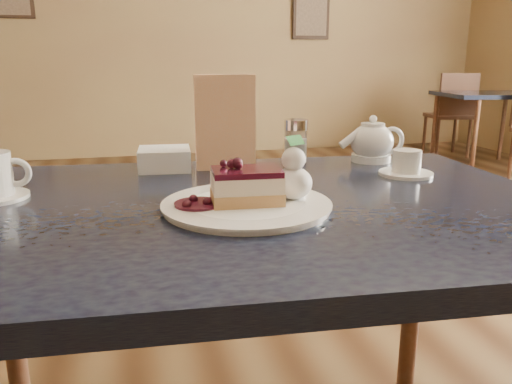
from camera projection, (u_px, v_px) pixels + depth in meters
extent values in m
cube|color=#987E4B|center=(157.00, 21.00, 5.52)|extent=(8.00, 0.02, 3.00)
cube|color=black|center=(311.00, 15.00, 5.91)|extent=(0.45, 0.03, 0.55)
cube|color=#19212F|center=(243.00, 212.00, 0.98)|extent=(1.35, 0.96, 0.04)
cylinder|color=#462D1D|center=(12.00, 326.00, 1.34)|extent=(0.05, 0.05, 0.76)
cylinder|color=#462D1D|center=(413.00, 293.00, 1.52)|extent=(0.05, 0.05, 0.76)
cylinder|color=white|center=(247.00, 206.00, 0.92)|extent=(0.31, 0.31, 0.01)
cube|color=tan|center=(247.00, 196.00, 0.92)|extent=(0.14, 0.10, 0.02)
cube|color=beige|center=(246.00, 182.00, 0.91)|extent=(0.13, 0.10, 0.03)
cube|color=black|center=(246.00, 172.00, 0.91)|extent=(0.13, 0.10, 0.01)
ellipsoid|color=white|center=(293.00, 183.00, 0.94)|extent=(0.07, 0.07, 0.06)
cylinder|color=black|center=(198.00, 204.00, 0.90)|extent=(0.09, 0.09, 0.01)
torus|color=white|center=(16.00, 173.00, 0.99)|extent=(0.06, 0.01, 0.06)
cylinder|color=white|center=(406.00, 173.00, 1.20)|extent=(0.13, 0.13, 0.01)
cylinder|color=white|center=(407.00, 161.00, 1.19)|extent=(0.07, 0.07, 0.05)
ellipsoid|color=white|center=(372.00, 143.00, 1.36)|extent=(0.12, 0.12, 0.10)
cylinder|color=white|center=(373.00, 123.00, 1.34)|extent=(0.06, 0.06, 0.01)
cylinder|color=white|center=(345.00, 144.00, 1.34)|extent=(0.06, 0.02, 0.05)
cube|color=beige|center=(225.00, 123.00, 1.24)|extent=(0.15, 0.04, 0.23)
cylinder|color=white|center=(296.00, 147.00, 1.33)|extent=(0.06, 0.06, 0.09)
cylinder|color=silver|center=(296.00, 125.00, 1.32)|extent=(0.06, 0.06, 0.03)
cube|color=white|center=(165.00, 159.00, 1.26)|extent=(0.14, 0.14, 0.05)
cube|color=#19212F|center=(494.00, 95.00, 5.01)|extent=(1.15, 0.99, 0.04)
cylinder|color=#462D1D|center=(475.00, 139.00, 4.70)|extent=(0.04, 0.04, 0.72)
cylinder|color=#462D1D|center=(434.00, 130.00, 5.31)|extent=(0.04, 0.04, 0.72)
cylinder|color=#462D1D|center=(502.00, 127.00, 5.52)|extent=(0.04, 0.04, 0.72)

